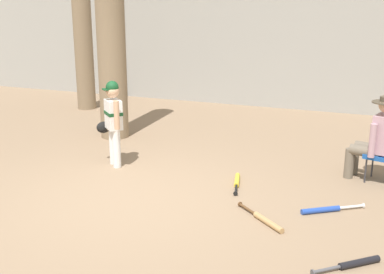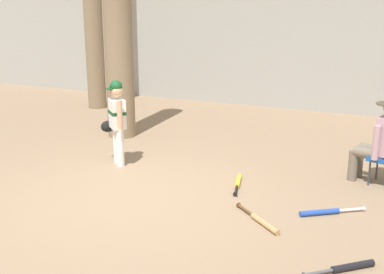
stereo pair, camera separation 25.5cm
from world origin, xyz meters
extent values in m
plane|color=#897056|center=(0.00, 0.00, 0.00)|extent=(60.00, 60.00, 0.00)
cube|color=#9E9E99|center=(0.00, 6.44, 1.47)|extent=(18.00, 0.36, 2.95)
cylinder|color=#7F6B51|center=(-1.76, 2.55, 2.32)|extent=(0.51, 0.51, 4.64)
cone|color=#7F6B51|center=(-1.76, 2.55, 0.00)|extent=(0.67, 0.67, 0.31)
cylinder|color=white|center=(-0.81, 1.05, 0.29)|extent=(0.12, 0.12, 0.58)
cylinder|color=white|center=(-0.94, 1.17, 0.29)|extent=(0.12, 0.12, 0.58)
cube|color=white|center=(-0.88, 1.11, 0.80)|extent=(0.36, 0.35, 0.44)
cube|color=#144723|center=(-0.88, 1.11, 0.82)|extent=(0.37, 0.36, 0.05)
sphere|color=tan|center=(-0.88, 1.11, 1.15)|extent=(0.20, 0.20, 0.20)
sphere|color=#144723|center=(-0.88, 1.11, 1.21)|extent=(0.19, 0.19, 0.19)
cube|color=#144723|center=(-0.94, 1.04, 1.19)|extent=(0.17, 0.17, 0.02)
cylinder|color=tan|center=(-0.71, 0.93, 0.84)|extent=(0.11, 0.11, 0.42)
cylinder|color=tan|center=(-1.06, 1.22, 0.72)|extent=(0.11, 0.11, 0.40)
ellipsoid|color=black|center=(-1.11, 1.19, 0.56)|extent=(0.24, 0.24, 0.18)
cylinder|color=#333338|center=(2.70, 1.78, 0.19)|extent=(0.02, 0.02, 0.38)
cylinder|color=#333338|center=(2.78, 2.07, 0.19)|extent=(0.02, 0.02, 0.38)
cylinder|color=#6B6051|center=(2.47, 1.89, 0.21)|extent=(0.13, 0.13, 0.43)
cylinder|color=#6B6051|center=(2.52, 2.08, 0.21)|extent=(0.13, 0.13, 0.43)
cylinder|color=#6B6051|center=(2.67, 1.84, 0.43)|extent=(0.43, 0.25, 0.15)
cylinder|color=#6B6051|center=(2.72, 2.03, 0.43)|extent=(0.43, 0.25, 0.15)
cylinder|color=#B28C99|center=(2.75, 1.69, 0.63)|extent=(0.11, 0.11, 0.46)
cone|color=#7F6B51|center=(-3.71, 4.51, 0.00)|extent=(0.61, 0.61, 0.26)
cylinder|color=#2347AD|center=(2.28, 0.52, 0.03)|extent=(0.43, 0.34, 0.07)
cylinder|color=silver|center=(2.60, 0.76, 0.03)|extent=(0.28, 0.22, 0.03)
cylinder|color=silver|center=(2.74, 0.85, 0.03)|extent=(0.05, 0.06, 0.06)
cylinder|color=tan|center=(1.78, -0.04, 0.03)|extent=(0.42, 0.37, 0.07)
cylinder|color=brown|center=(1.47, 0.22, 0.03)|extent=(0.27, 0.23, 0.03)
cylinder|color=brown|center=(1.34, 0.33, 0.03)|extent=(0.05, 0.05, 0.06)
cylinder|color=black|center=(2.78, -0.56, 0.03)|extent=(0.37, 0.34, 0.07)
cylinder|color=#4C4C51|center=(2.51, -0.81, 0.03)|extent=(0.24, 0.22, 0.03)
cylinder|color=yellow|center=(1.07, 1.11, 0.03)|extent=(0.17, 0.43, 0.07)
cylinder|color=black|center=(1.15, 0.77, 0.03)|extent=(0.10, 0.28, 0.03)
cylinder|color=black|center=(1.19, 0.63, 0.03)|extent=(0.06, 0.03, 0.06)
camera|label=1|loc=(2.84, -4.87, 2.37)|focal=44.60mm
camera|label=2|loc=(3.07, -4.77, 2.37)|focal=44.60mm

